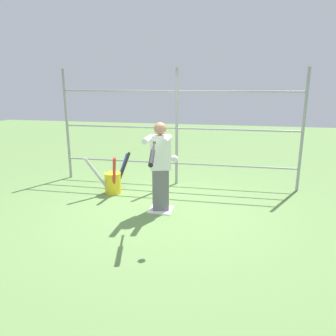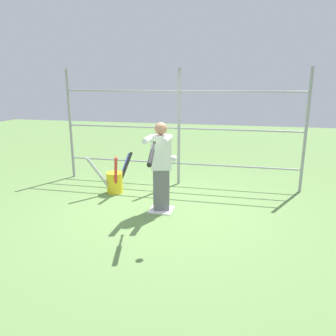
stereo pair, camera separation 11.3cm
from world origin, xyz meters
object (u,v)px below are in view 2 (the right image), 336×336
Objects in this scene: batter at (161,164)px; baseball_bat_swinging at (151,155)px; softball_in_flight at (173,159)px; bat_bucket at (115,180)px.

batter is 1.00m from baseball_bat_swinging.
baseball_bat_swinging is (-0.10, 0.93, 0.36)m from batter.
baseball_bat_swinging is at bearing 96.03° from batter.
bat_bucket is (1.59, -1.81, -0.95)m from softball_in_flight.
batter reaches higher than baseball_bat_swinging.
baseball_bat_swinging reaches higher than softball_in_flight.
softball_in_flight is (-0.34, 0.13, -0.00)m from baseball_bat_swinging.
batter is 1.20m from softball_in_flight.
bat_bucket is (1.15, -0.75, -0.58)m from batter.
baseball_bat_swinging reaches higher than bat_bucket.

